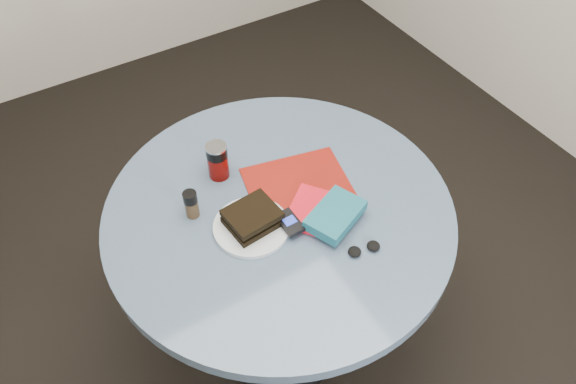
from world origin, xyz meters
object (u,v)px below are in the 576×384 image
table (280,242)px  magazine (297,183)px  mp3_player (290,222)px  headphones (364,249)px  red_book (310,209)px  plate (251,227)px  pepper_grinder (191,204)px  sandwich (252,217)px  soda_can (218,161)px  novel (335,215)px

table → magazine: size_ratio=3.38×
mp3_player → headphones: (0.13, -0.17, -0.02)m
red_book → plate: bearing=130.6°
red_book → headphones: size_ratio=1.68×
pepper_grinder → red_book: 0.33m
red_book → headphones: (0.05, -0.19, -0.00)m
sandwich → red_book: sandwich is taller
soda_can → mp3_player: size_ratio=1.35×
pepper_grinder → mp3_player: 0.28m
red_book → magazine: bearing=38.1°
red_book → novel: (0.04, -0.07, 0.02)m
magazine → red_book: 0.12m
pepper_grinder → mp3_player: size_ratio=1.03×
table → pepper_grinder: pepper_grinder is taller
red_book → mp3_player: (-0.08, -0.02, 0.01)m
headphones → sandwich: bearing=132.7°
magazine → red_book: bearing=-91.8°
novel → sandwich: bearing=128.3°
magazine → mp3_player: size_ratio=3.39×
plate → magazine: plate is taller
plate → pepper_grinder: (-0.12, 0.13, 0.04)m
soda_can → novel: size_ratio=0.71×
plate → magazine: (0.20, 0.08, -0.00)m
sandwich → headphones: sandwich is taller
sandwich → magazine: 0.21m
plate → headphones: (0.22, -0.22, 0.00)m
magazine → pepper_grinder: bearing=-177.0°
table → red_book: 0.20m
table → plate: (-0.10, -0.02, 0.17)m
novel → headphones: bearing=-107.3°
headphones → table: bearing=114.9°
soda_can → red_book: (0.15, -0.26, -0.05)m
magazine → novel: bearing=-74.6°
soda_can → headphones: 0.50m
pepper_grinder → headphones: pepper_grinder is taller
headphones → magazine: bearing=94.1°
plate → pepper_grinder: bearing=132.2°
plate → sandwich: size_ratio=1.44×
sandwich → headphones: size_ratio=1.53×
sandwich → red_book: (0.16, -0.04, -0.03)m
pepper_grinder → headphones: bearing=-46.5°
magazine → mp3_player: bearing=-116.7°
table → sandwich: 0.22m
soda_can → red_book: 0.31m
plate → mp3_player: size_ratio=2.42×
pepper_grinder → mp3_player: (0.21, -0.18, -0.02)m
plate → soda_can: size_ratio=1.79×
plate → soda_can: 0.24m
plate → mp3_player: mp3_player is taller
sandwich → magazine: bearing=20.7°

